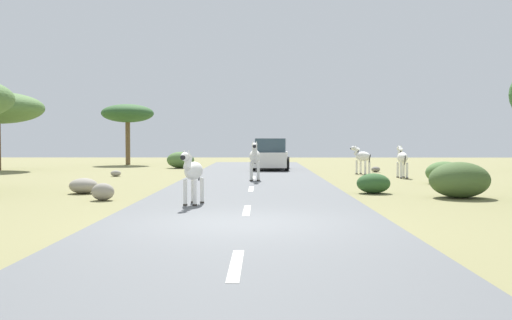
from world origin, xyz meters
name	(u,v)px	position (x,y,z in m)	size (l,w,h in m)	color
ground_plane	(240,225)	(0.00, 0.00, 0.00)	(90.00, 90.00, 0.00)	olive
road	(244,224)	(0.09, 0.00, 0.03)	(6.00, 64.00, 0.05)	#56595B
lane_markings	(243,230)	(0.09, -1.00, 0.05)	(0.16, 56.00, 0.01)	silver
zebra_0	(193,172)	(-1.33, 3.21, 0.90)	(0.57, 1.50, 1.42)	silver
zebra_1	(255,157)	(0.17, 12.11, 1.02)	(0.45, 1.72, 1.62)	silver
zebra_2	(362,157)	(5.45, 17.43, 0.87)	(0.98, 1.42, 1.47)	silver
zebra_3	(402,158)	(6.77, 14.60, 0.90)	(0.44, 1.60, 1.50)	silver
car_0	(271,155)	(0.98, 20.91, 0.85)	(2.21, 4.43, 1.74)	white
tree_4	(128,114)	(-8.76, 28.45, 3.50)	(3.57, 3.57, 4.17)	brown
bush_1	(444,173)	(7.57, 11.07, 0.44)	(1.45, 1.31, 0.87)	#4C7038
bush_2	(373,183)	(4.02, 6.98, 0.32)	(1.07, 0.96, 0.64)	#2D5628
bush_3	(180,160)	(-4.46, 23.62, 0.50)	(1.65, 1.49, 0.99)	#4C7038
bush_4	(459,180)	(6.28, 5.55, 0.53)	(1.77, 1.59, 1.06)	#425B2D
rock_0	(83,186)	(-5.26, 6.86, 0.25)	(0.89, 0.91, 0.49)	gray
rock_1	(103,192)	(-4.05, 4.71, 0.25)	(0.64, 0.57, 0.49)	gray
rock_2	(116,173)	(-6.39, 15.54, 0.14)	(0.48, 0.41, 0.29)	gray
rock_3	(376,169)	(6.53, 19.36, 0.15)	(0.47, 0.47, 0.30)	gray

